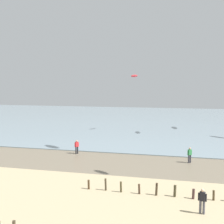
% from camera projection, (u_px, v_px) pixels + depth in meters
% --- Properties ---
extents(wet_sand_strip, '(120.00, 8.49, 0.01)m').
position_uv_depth(wet_sand_strip, '(114.00, 163.00, 31.33)').
color(wet_sand_strip, '#7A6D59').
rests_on(wet_sand_strip, ground).
extents(sea, '(160.00, 70.00, 0.10)m').
position_uv_depth(sea, '(151.00, 120.00, 69.29)').
color(sea, '#7F939E').
rests_on(sea, ground).
extents(groyne_far, '(15.36, 0.35, 0.98)m').
position_uv_depth(groyne_far, '(188.00, 192.00, 21.63)').
color(groyne_far, '#4C3822').
rests_on(groyne_far, ground).
extents(person_nearest_camera, '(0.42, 0.44, 1.71)m').
position_uv_depth(person_nearest_camera, '(77.00, 146.00, 35.38)').
color(person_nearest_camera, '#232328').
rests_on(person_nearest_camera, ground).
extents(person_mid_beach, '(0.56, 0.29, 1.71)m').
position_uv_depth(person_mid_beach, '(202.00, 200.00, 18.94)').
color(person_mid_beach, '#4C4C56').
rests_on(person_mid_beach, ground).
extents(person_left_flank, '(0.48, 0.39, 1.71)m').
position_uv_depth(person_left_flank, '(190.00, 155.00, 31.26)').
color(person_left_flank, '#383842').
rests_on(person_left_flank, ground).
extents(kite_aloft_0, '(1.46, 2.22, 0.61)m').
position_uv_depth(kite_aloft_0, '(134.00, 76.00, 51.23)').
color(kite_aloft_0, red).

